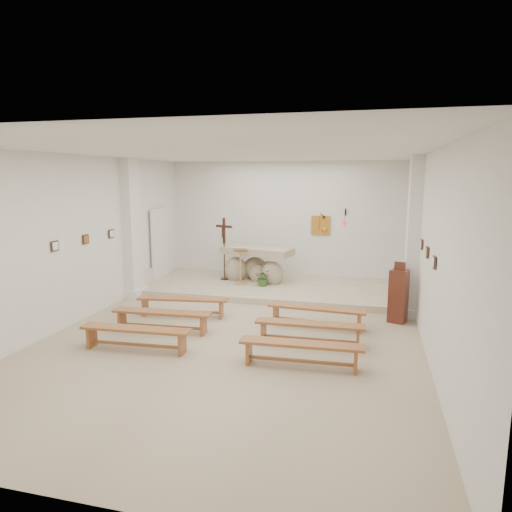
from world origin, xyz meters
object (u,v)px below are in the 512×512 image
(lectern, at_px, (240,266))
(bench_right_third, at_px, (301,349))
(altar, at_px, (256,266))
(bench_right_second, at_px, (310,328))
(donation_pedestal, at_px, (398,296))
(crucifix_stand, at_px, (224,244))
(bench_right_front, at_px, (317,312))
(bench_left_second, at_px, (162,316))
(bench_left_front, at_px, (183,302))
(bench_left_third, at_px, (136,333))

(lectern, xyz_separation_m, bench_right_third, (2.40, -4.76, -0.34))
(altar, distance_m, bench_right_second, 4.76)
(donation_pedestal, distance_m, bench_right_second, 2.45)
(lectern, bearing_deg, bench_right_third, -72.85)
(crucifix_stand, distance_m, bench_right_front, 4.39)
(bench_left_second, bearing_deg, bench_right_third, -22.33)
(lectern, relative_size, donation_pedestal, 0.80)
(altar, relative_size, bench_left_front, 1.05)
(lectern, bearing_deg, crucifix_stand, 135.63)
(altar, xyz_separation_m, crucifix_stand, (-0.90, -0.13, 0.62))
(bench_right_front, xyz_separation_m, bench_left_third, (-2.95, -2.07, 0.00))
(bench_right_front, xyz_separation_m, bench_right_third, (0.00, -2.07, 0.00))
(crucifix_stand, height_order, bench_left_second, crucifix_stand)
(crucifix_stand, xyz_separation_m, bench_right_third, (3.00, -5.17, -0.85))
(bench_right_third, bearing_deg, donation_pedestal, 57.93)
(donation_pedestal, xyz_separation_m, bench_right_front, (-1.63, -0.78, -0.26))
(donation_pedestal, xyz_separation_m, bench_right_third, (-1.63, -2.85, -0.26))
(altar, bearing_deg, bench_left_third, -86.17)
(altar, xyz_separation_m, lectern, (-0.31, -0.55, 0.11))
(altar, xyz_separation_m, bench_right_front, (2.10, -3.23, -0.23))
(bench_right_second, relative_size, bench_right_third, 1.00)
(bench_right_third, bearing_deg, bench_left_third, 177.62)
(bench_right_front, bearing_deg, bench_left_third, -140.31)
(donation_pedestal, relative_size, bench_right_front, 0.64)
(bench_right_second, bearing_deg, bench_left_third, -162.07)
(lectern, relative_size, bench_right_second, 0.52)
(donation_pedestal, distance_m, bench_left_third, 5.40)
(lectern, distance_m, crucifix_stand, 0.88)
(bench_left_second, bearing_deg, lectern, 78.74)
(bench_left_second, relative_size, bench_left_third, 1.00)
(bench_left_second, bearing_deg, crucifix_stand, 87.78)
(altar, bearing_deg, bench_left_second, -88.33)
(bench_left_third, distance_m, bench_right_third, 2.95)
(altar, height_order, bench_right_second, altar)
(altar, bearing_deg, crucifix_stand, -158.57)
(bench_left_second, bearing_deg, bench_right_second, -2.95)
(donation_pedestal, height_order, bench_right_second, donation_pedestal)
(crucifix_stand, bearing_deg, bench_left_third, -70.61)
(crucifix_stand, xyz_separation_m, donation_pedestal, (4.63, -2.32, -0.59))
(crucifix_stand, xyz_separation_m, bench_right_second, (3.00, -4.13, -0.85))
(bench_left_second, bearing_deg, bench_right_front, 16.43)
(bench_left_third, bearing_deg, bench_left_second, 87.08)
(lectern, relative_size, bench_left_third, 0.52)
(altar, bearing_deg, bench_right_third, -55.50)
(lectern, xyz_separation_m, bench_right_front, (2.40, -2.68, -0.34))
(altar, relative_size, bench_right_front, 1.06)
(bench_right_third, bearing_deg, bench_right_front, 87.62)
(bench_left_front, relative_size, bench_left_third, 1.01)
(bench_right_second, bearing_deg, crucifix_stand, 124.53)
(bench_left_front, relative_size, bench_right_second, 1.01)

